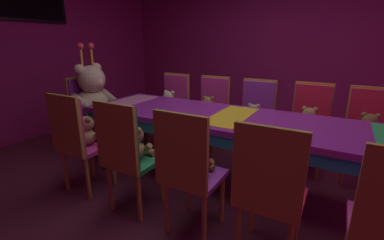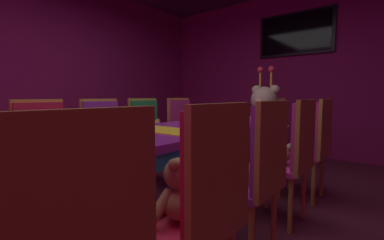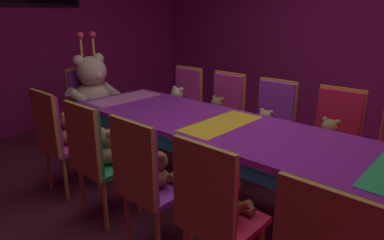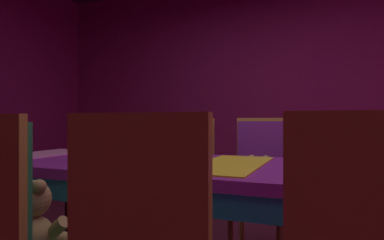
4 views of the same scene
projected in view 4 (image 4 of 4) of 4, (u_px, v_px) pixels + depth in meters
wall_right at (287, 85)px, 4.13m from camera, size 0.12×6.40×2.80m
banquet_table at (231, 181)px, 1.71m from camera, size 0.90×3.06×0.75m
teddy_left_3 at (32, 222)px, 1.27m from camera, size 0.24×0.31×0.29m
chair_right_1 at (352, 175)px, 2.28m from camera, size 0.42×0.41×0.98m
teddy_right_1 at (354, 180)px, 2.15m from camera, size 0.24×0.31×0.29m
chair_right_2 at (262, 171)px, 2.47m from camera, size 0.42×0.41×0.98m
teddy_right_2 at (258, 177)px, 2.34m from camera, size 0.22×0.28×0.26m
chair_right_3 at (187, 166)px, 2.71m from camera, size 0.42×0.41×0.98m
teddy_right_3 at (180, 170)px, 2.58m from camera, size 0.24×0.31×0.29m
chair_right_4 at (122, 163)px, 2.94m from camera, size 0.42×0.41×0.98m
teddy_right_4 at (112, 165)px, 2.81m from camera, size 0.25×0.33×0.31m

